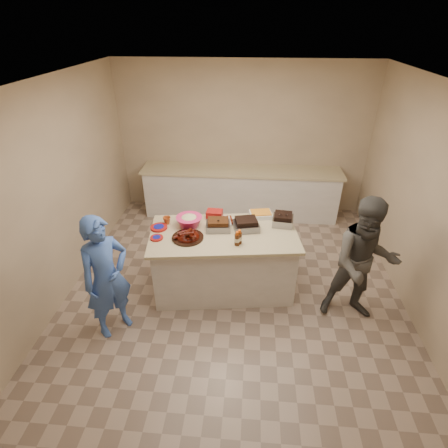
# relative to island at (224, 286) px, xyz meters

# --- Properties ---
(room) EXTENTS (4.50, 5.00, 2.70)m
(room) POSITION_rel_island_xyz_m (0.14, -0.07, 0.00)
(room) COLOR tan
(room) RESTS_ON ground
(back_counter) EXTENTS (3.60, 0.64, 0.90)m
(back_counter) POSITION_rel_island_xyz_m (0.14, 2.13, 0.45)
(back_counter) COLOR silver
(back_counter) RESTS_ON ground
(island) EXTENTS (1.99, 1.22, 0.89)m
(island) POSITION_rel_island_xyz_m (0.00, 0.00, 0.00)
(island) COLOR silver
(island) RESTS_ON ground
(rib_platter) EXTENTS (0.41, 0.41, 0.16)m
(rib_platter) POSITION_rel_island_xyz_m (-0.44, -0.16, 0.89)
(rib_platter) COLOR #430B03
(rib_platter) RESTS_ON island
(pulled_pork_tray) EXTENTS (0.33, 0.26, 0.09)m
(pulled_pork_tray) POSITION_rel_island_xyz_m (-0.08, 0.07, 0.89)
(pulled_pork_tray) COLOR #47230F
(pulled_pork_tray) RESTS_ON island
(brisket_tray) EXTENTS (0.36, 0.33, 0.09)m
(brisket_tray) POSITION_rel_island_xyz_m (0.28, 0.11, 0.89)
(brisket_tray) COLOR black
(brisket_tray) RESTS_ON island
(roasting_pan) EXTENTS (0.29, 0.29, 0.11)m
(roasting_pan) POSITION_rel_island_xyz_m (0.76, 0.27, 0.89)
(roasting_pan) COLOR gray
(roasting_pan) RESTS_ON island
(coleslaw_bowl) EXTENTS (0.38, 0.38, 0.24)m
(coleslaw_bowl) POSITION_rel_island_xyz_m (-0.46, 0.13, 0.89)
(coleslaw_bowl) COLOR #D22864
(coleslaw_bowl) RESTS_ON island
(sausage_plate) EXTENTS (0.35, 0.35, 0.05)m
(sausage_plate) POSITION_rel_island_xyz_m (-0.02, 0.28, 0.89)
(sausage_plate) COLOR silver
(sausage_plate) RESTS_ON island
(mac_cheese_dish) EXTENTS (0.33, 0.27, 0.08)m
(mac_cheese_dish) POSITION_rel_island_xyz_m (0.47, 0.46, 0.89)
(mac_cheese_dish) COLOR orange
(mac_cheese_dish) RESTS_ON island
(bbq_bottle_a) EXTENTS (0.07, 0.07, 0.19)m
(bbq_bottle_a) POSITION_rel_island_xyz_m (0.21, -0.22, 0.89)
(bbq_bottle_a) COLOR #3F1D0B
(bbq_bottle_a) RESTS_ON island
(bbq_bottle_b) EXTENTS (0.07, 0.07, 0.19)m
(bbq_bottle_b) POSITION_rel_island_xyz_m (0.18, -0.26, 0.89)
(bbq_bottle_b) COLOR #3F1D0B
(bbq_bottle_b) RESTS_ON island
(mustard_bottle) EXTENTS (0.04, 0.04, 0.11)m
(mustard_bottle) POSITION_rel_island_xyz_m (-0.12, 0.09, 0.89)
(mustard_bottle) COLOR #E2A302
(mustard_bottle) RESTS_ON island
(sauce_bowl) EXTENTS (0.13, 0.05, 0.12)m
(sauce_bowl) POSITION_rel_island_xyz_m (-0.09, 0.20, 0.89)
(sauce_bowl) COLOR silver
(sauce_bowl) RESTS_ON island
(plate_stack_large) EXTENTS (0.25, 0.25, 0.03)m
(plate_stack_large) POSITION_rel_island_xyz_m (-0.85, 0.04, 0.89)
(plate_stack_large) COLOR maroon
(plate_stack_large) RESTS_ON island
(plate_stack_small) EXTENTS (0.18, 0.18, 0.02)m
(plate_stack_small) POSITION_rel_island_xyz_m (-0.82, -0.21, 0.89)
(plate_stack_small) COLOR maroon
(plate_stack_small) RESTS_ON island
(plastic_cup) EXTENTS (0.12, 0.11, 0.10)m
(plastic_cup) POSITION_rel_island_xyz_m (-0.77, 0.17, 0.89)
(plastic_cup) COLOR #A74A1C
(plastic_cup) RESTS_ON island
(basket_stack) EXTENTS (0.22, 0.17, 0.11)m
(basket_stack) POSITION_rel_island_xyz_m (-0.16, 0.38, 0.89)
(basket_stack) COLOR maroon
(basket_stack) RESTS_ON island
(guest_blue) EXTENTS (1.54, 1.42, 0.37)m
(guest_blue) POSITION_rel_island_xyz_m (-1.24, -0.85, 0.00)
(guest_blue) COLOR #4169C2
(guest_blue) RESTS_ON ground
(guest_gray) EXTENTS (0.82, 1.64, 0.62)m
(guest_gray) POSITION_rel_island_xyz_m (1.67, -0.39, 0.00)
(guest_gray) COLOR #54514B
(guest_gray) RESTS_ON ground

